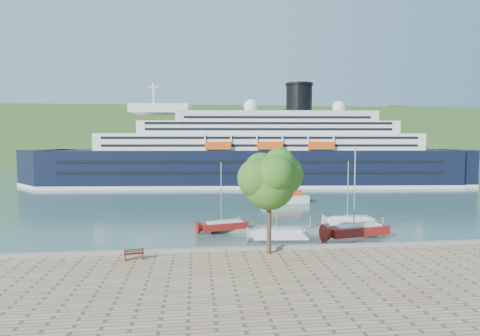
% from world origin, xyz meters
% --- Properties ---
extents(ground, '(400.00, 400.00, 0.00)m').
position_xyz_m(ground, '(0.00, 0.00, 0.00)').
color(ground, '#2B4D4C').
rests_on(ground, ground).
extents(far_hillside, '(400.00, 50.00, 24.00)m').
position_xyz_m(far_hillside, '(0.00, 145.00, 12.00)').
color(far_hillside, '#3C5F26').
rests_on(far_hillside, ground).
extents(quay_coping, '(220.00, 0.50, 0.30)m').
position_xyz_m(quay_coping, '(0.00, -0.20, 1.15)').
color(quay_coping, slate).
rests_on(quay_coping, promenade).
extents(cruise_ship, '(108.32, 24.04, 24.12)m').
position_xyz_m(cruise_ship, '(2.50, 58.06, 12.06)').
color(cruise_ship, black).
rests_on(cruise_ship, ground).
extents(park_bench, '(1.79, 1.00, 1.08)m').
position_xyz_m(park_bench, '(-15.46, -2.08, 1.54)').
color(park_bench, '#492314').
rests_on(park_bench, promenade).
extents(promenade_tree, '(6.07, 6.07, 10.06)m').
position_xyz_m(promenade_tree, '(-3.90, -1.50, 6.03)').
color(promenade_tree, '#2E5A17').
rests_on(promenade_tree, promenade).
extents(floating_pontoon, '(19.55, 4.82, 0.43)m').
position_xyz_m(floating_pontoon, '(1.26, 10.87, 0.22)').
color(floating_pontoon, gray).
rests_on(floating_pontoon, ground).
extents(sailboat_white_near, '(6.56, 2.38, 8.29)m').
position_xyz_m(sailboat_white_near, '(-1.30, 5.82, 4.15)').
color(sailboat_white_near, silver).
rests_on(sailboat_white_near, ground).
extents(sailboat_red, '(7.87, 3.62, 9.81)m').
position_xyz_m(sailboat_red, '(7.42, 6.13, 4.91)').
color(sailboat_red, maroon).
rests_on(sailboat_red, ground).
extents(sailboat_white_far, '(6.31, 2.37, 7.96)m').
position_xyz_m(sailboat_white_far, '(8.95, 12.06, 3.98)').
color(sailboat_white_far, silver).
rests_on(sailboat_white_far, ground).
extents(tender_launch, '(8.40, 3.79, 2.24)m').
position_xyz_m(tender_launch, '(4.93, 31.84, 1.12)').
color(tender_launch, '#E3480D').
rests_on(tender_launch, ground).
extents(sailboat_extra, '(6.39, 3.24, 7.95)m').
position_xyz_m(sailboat_extra, '(-6.95, 11.06, 3.97)').
color(sailboat_extra, maroon).
rests_on(sailboat_extra, ground).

